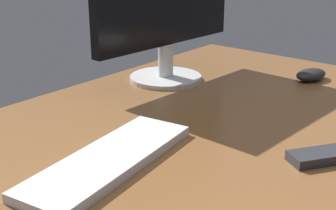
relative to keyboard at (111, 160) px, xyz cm
name	(u,v)px	position (x,y,z in cm)	size (l,w,h in cm)	color
desk	(189,129)	(24.30, 0.40, -1.93)	(140.00, 84.00, 2.00)	brown
keyboard	(111,160)	(0.00, 0.00, 0.00)	(38.61, 12.32, 1.85)	silver
computer_mouse	(311,75)	(73.96, -6.23, 0.66)	(10.85, 6.51, 3.16)	black
media_remote	(336,153)	(28.81, -30.88, 0.13)	(18.06, 14.44, 3.58)	#2D2D33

